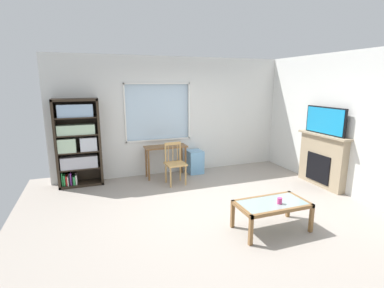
# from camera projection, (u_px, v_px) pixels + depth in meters

# --- Properties ---
(ground) EXTENTS (6.55, 5.60, 0.02)m
(ground) POSITION_uv_depth(u_px,v_px,m) (211.00, 209.00, 5.01)
(ground) COLOR #9E9389
(wall_back_with_window) EXTENTS (5.55, 0.15, 2.76)m
(wall_back_with_window) POSITION_uv_depth(u_px,v_px,m) (175.00, 116.00, 6.85)
(wall_back_with_window) COLOR silver
(wall_back_with_window) RESTS_ON ground
(wall_right) EXTENTS (0.12, 4.80, 2.76)m
(wall_right) POSITION_uv_depth(u_px,v_px,m) (342.00, 123.00, 5.67)
(wall_right) COLOR silver
(wall_right) RESTS_ON ground
(bookshelf) EXTENTS (0.90, 0.38, 1.85)m
(bookshelf) POSITION_uv_depth(u_px,v_px,m) (77.00, 142.00, 5.97)
(bookshelf) COLOR #2D2319
(bookshelf) RESTS_ON ground
(desk_under_window) EXTENTS (0.97, 0.39, 0.74)m
(desk_under_window) POSITION_uv_depth(u_px,v_px,m) (166.00, 152.00, 6.58)
(desk_under_window) COLOR brown
(desk_under_window) RESTS_ON ground
(wooden_chair) EXTENTS (0.44, 0.42, 0.90)m
(wooden_chair) POSITION_uv_depth(u_px,v_px,m) (175.00, 163.00, 6.16)
(wooden_chair) COLOR tan
(wooden_chair) RESTS_ON ground
(plastic_drawer_unit) EXTENTS (0.35, 0.40, 0.55)m
(plastic_drawer_unit) POSITION_uv_depth(u_px,v_px,m) (195.00, 162.00, 6.94)
(plastic_drawer_unit) COLOR #72ADDB
(plastic_drawer_unit) RESTS_ON ground
(fireplace) EXTENTS (0.26, 1.24, 1.12)m
(fireplace) POSITION_uv_depth(u_px,v_px,m) (322.00, 160.00, 6.02)
(fireplace) COLOR tan
(fireplace) RESTS_ON ground
(tv) EXTENTS (0.06, 1.01, 0.57)m
(tv) POSITION_uv_depth(u_px,v_px,m) (325.00, 121.00, 5.84)
(tv) COLOR black
(tv) RESTS_ON fireplace
(coffee_table) EXTENTS (1.08, 0.57, 0.44)m
(coffee_table) POSITION_uv_depth(u_px,v_px,m) (272.00, 206.00, 4.22)
(coffee_table) COLOR #8C9E99
(coffee_table) RESTS_ON ground
(sippy_cup) EXTENTS (0.07, 0.07, 0.09)m
(sippy_cup) POSITION_uv_depth(u_px,v_px,m) (280.00, 201.00, 4.15)
(sippy_cup) COLOR #DB3D84
(sippy_cup) RESTS_ON coffee_table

